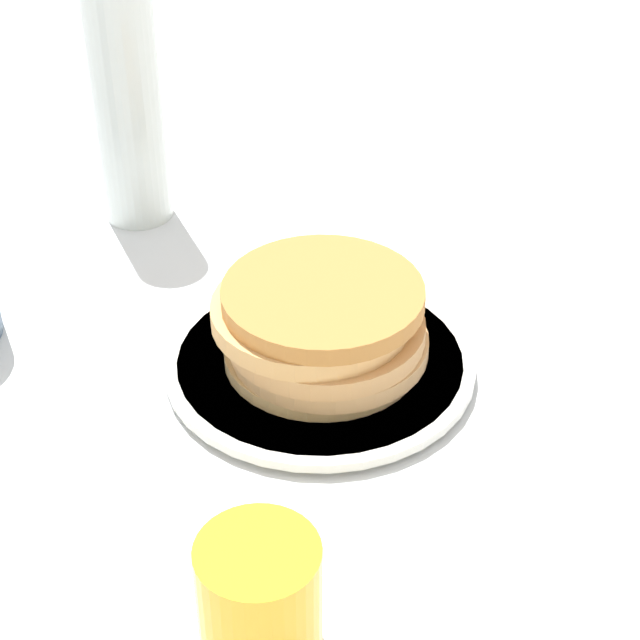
{
  "coord_description": "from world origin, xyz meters",
  "views": [
    {
      "loc": [
        0.59,
        -0.28,
        0.5
      ],
      "look_at": [
        0.02,
        -0.01,
        0.05
      ],
      "focal_mm": 60.0,
      "sensor_mm": 36.0,
      "label": 1
    }
  ],
  "objects_px": {
    "juice_glass": "(260,601)",
    "water_bottle_near": "(126,93)",
    "plate": "(320,363)",
    "pancake_stack": "(322,325)"
  },
  "relations": [
    {
      "from": "plate",
      "to": "water_bottle_near",
      "type": "distance_m",
      "value": 0.31
    },
    {
      "from": "water_bottle_near",
      "to": "juice_glass",
      "type": "bearing_deg",
      "value": -9.84
    },
    {
      "from": "plate",
      "to": "water_bottle_near",
      "type": "bearing_deg",
      "value": -169.77
    },
    {
      "from": "juice_glass",
      "to": "water_bottle_near",
      "type": "relative_size",
      "value": 0.31
    },
    {
      "from": "water_bottle_near",
      "to": "pancake_stack",
      "type": "bearing_deg",
      "value": 10.05
    },
    {
      "from": "juice_glass",
      "to": "plate",
      "type": "bearing_deg",
      "value": 147.11
    },
    {
      "from": "pancake_stack",
      "to": "water_bottle_near",
      "type": "height_order",
      "value": "water_bottle_near"
    },
    {
      "from": "juice_glass",
      "to": "water_bottle_near",
      "type": "bearing_deg",
      "value": 170.16
    },
    {
      "from": "plate",
      "to": "water_bottle_near",
      "type": "height_order",
      "value": "water_bottle_near"
    },
    {
      "from": "plate",
      "to": "water_bottle_near",
      "type": "xyz_separation_m",
      "value": [
        -0.28,
        -0.05,
        0.11
      ]
    }
  ]
}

